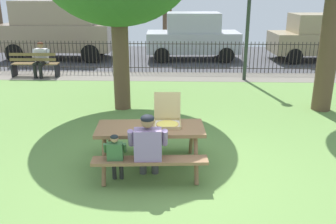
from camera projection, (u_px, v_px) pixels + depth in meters
The scene contains 13 objects.
ground at pixel (175, 132), 8.06m from camera, with size 28.00×11.75×0.02m, color #688F47.
cobblestone_walkway at pixel (178, 77), 12.95m from camera, with size 28.00×1.40×0.01m, color slate.
street_asphalt at pixel (179, 57), 16.57m from camera, with size 28.00×6.25×0.01m, color #424247.
picnic_table_foreground at pixel (150, 136), 6.22m from camera, with size 1.89×1.60×0.79m.
pizza_box_open at pixel (167, 119), 6.28m from camera, with size 0.48×0.52×0.51m.
adult_at_table at pixel (148, 145), 5.73m from camera, with size 0.62×0.61×1.19m.
child_at_table at pixel (116, 154), 5.73m from camera, with size 0.36×0.35×0.87m.
iron_fence_streetside at pixel (178, 57), 13.43m from camera, with size 22.18×0.03×1.14m.
park_bench_left at pixel (35, 65), 12.86m from camera, with size 1.61×0.49×0.85m.
person_on_park_bench at pixel (41, 58), 12.79m from camera, with size 0.62×0.61×1.19m.
parked_car_left at pixel (58, 28), 15.83m from camera, with size 4.73×2.14×2.46m.
parked_car_center at pixel (193, 36), 15.72m from camera, with size 3.98×1.99×1.98m.
parked_car_right at pixel (324, 37), 15.53m from camera, with size 4.49×2.11×1.94m.
Camera 1 is at (0.11, -5.62, 2.99)m, focal length 39.44 mm.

